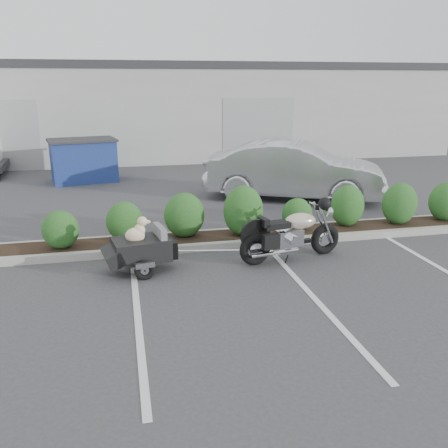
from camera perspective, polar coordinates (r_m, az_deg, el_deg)
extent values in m
plane|color=#38383A|center=(7.83, 0.53, -7.49)|extent=(90.00, 90.00, 0.00)
cube|color=#9E9E93|center=(10.03, 3.30, -1.54)|extent=(12.00, 1.00, 0.15)
cube|color=#9EA099|center=(24.04, -8.80, 13.64)|extent=(26.00, 10.00, 4.00)
torus|color=black|center=(8.63, 3.77, -3.03)|extent=(0.63, 0.26, 0.61)
torus|color=black|center=(9.37, 12.04, -1.77)|extent=(0.63, 0.26, 0.61)
cylinder|color=silver|center=(8.63, 3.77, -3.03)|extent=(0.27, 0.15, 0.26)
cylinder|color=silver|center=(9.37, 12.04, -1.77)|extent=(0.23, 0.13, 0.22)
cylinder|color=silver|center=(9.16, 12.15, 0.02)|extent=(0.40, 0.12, 0.81)
cylinder|color=silver|center=(9.30, 11.52, 0.31)|extent=(0.40, 0.12, 0.81)
cylinder|color=silver|center=(9.06, 11.20, 2.16)|extent=(0.15, 0.63, 0.03)
cylinder|color=silver|center=(9.24, 12.47, 1.43)|extent=(0.14, 0.18, 0.16)
sphere|color=black|center=(8.80, 12.02, 2.41)|extent=(0.28, 0.28, 0.24)
cube|color=silver|center=(8.90, 7.73, -1.60)|extent=(0.55, 0.39, 0.31)
cube|color=black|center=(8.98, 8.20, -2.25)|extent=(0.82, 0.24, 0.07)
ellipsoid|color=beige|center=(8.94, 9.16, 0.37)|extent=(0.65, 0.44, 0.30)
cube|color=black|center=(8.69, 6.24, -0.12)|extent=(0.54, 0.36, 0.11)
cube|color=black|center=(8.55, 4.81, 0.22)|extent=(0.16, 0.29, 0.15)
cylinder|color=silver|center=(8.66, 6.13, -3.48)|extent=(0.96, 0.25, 0.08)
cylinder|color=silver|center=(8.93, 5.13, -2.81)|extent=(0.96, 0.25, 0.08)
cube|color=black|center=(8.43, 5.67, -2.12)|extent=(0.33, 0.18, 0.27)
cube|color=black|center=(8.41, -9.93, -3.00)|extent=(1.06, 0.82, 0.38)
cube|color=slate|center=(8.41, -7.71, -1.13)|extent=(0.21, 0.58, 0.27)
cube|color=slate|center=(8.39, -9.65, -2.34)|extent=(0.73, 0.67, 0.04)
cube|color=black|center=(8.35, -13.26, -3.82)|extent=(0.46, 0.71, 0.33)
cube|color=black|center=(8.54, -6.58, -2.86)|extent=(0.26, 0.48, 0.31)
torus|color=black|center=(8.14, -9.53, -5.51)|extent=(0.37, 0.16, 0.36)
torus|color=black|center=(8.84, -10.70, -3.76)|extent=(0.37, 0.16, 0.36)
cube|color=silver|center=(8.06, -9.50, -4.91)|extent=(0.34, 0.13, 0.09)
cube|color=silver|center=(8.84, -10.80, -3.00)|extent=(0.34, 0.13, 0.09)
cylinder|color=black|center=(8.49, -10.14, -4.60)|extent=(0.18, 0.81, 0.04)
cylinder|color=silver|center=(8.62, -5.17, -3.08)|extent=(0.54, 0.13, 0.03)
ellipsoid|color=beige|center=(8.33, -10.64, -1.35)|extent=(0.38, 0.29, 0.27)
ellipsoid|color=beige|center=(8.32, -10.12, -0.81)|extent=(0.23, 0.22, 0.25)
sphere|color=beige|center=(8.28, -9.80, 0.31)|extent=(0.20, 0.20, 0.17)
ellipsoid|color=beige|center=(8.31, -9.25, 0.25)|extent=(0.14, 0.09, 0.06)
sphere|color=black|center=(8.32, -8.88, 0.30)|extent=(0.04, 0.04, 0.03)
ellipsoid|color=beige|center=(8.22, -9.98, 0.32)|extent=(0.05, 0.04, 0.09)
ellipsoid|color=beige|center=(8.32, -10.13, 0.49)|extent=(0.05, 0.04, 0.09)
cylinder|color=beige|center=(8.33, -9.79, -2.03)|extent=(0.05, 0.05, 0.11)
cylinder|color=beige|center=(8.43, -9.96, -1.81)|extent=(0.05, 0.05, 0.11)
imported|color=silver|center=(13.62, 8.48, 6.41)|extent=(5.24, 3.66, 1.64)
cube|color=navy|center=(16.63, -16.55, 7.27)|extent=(2.26, 1.73, 1.35)
cube|color=#2D2D30|center=(16.54, -16.75, 9.65)|extent=(2.39, 1.86, 0.07)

